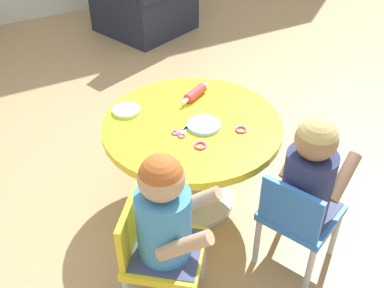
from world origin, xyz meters
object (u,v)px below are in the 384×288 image
(child_chair_left, at_px, (157,251))
(child_chair_right, at_px, (298,216))
(rolling_pin, at_px, (195,93))
(seated_child_right, at_px, (310,171))
(craft_table, at_px, (192,144))
(craft_scissors, at_px, (182,132))
(seated_child_left, at_px, (164,212))

(child_chair_left, height_order, child_chair_right, same)
(child_chair_left, xyz_separation_m, child_chair_right, (0.62, -0.12, 0.00))
(child_chair_right, bearing_deg, rolling_pin, 96.83)
(child_chair_left, distance_m, seated_child_right, 0.70)
(child_chair_right, bearing_deg, seated_child_right, 23.60)
(craft_table, distance_m, rolling_pin, 0.27)
(rolling_pin, bearing_deg, craft_scissors, -129.98)
(seated_child_left, bearing_deg, rolling_pin, 53.60)
(rolling_pin, bearing_deg, child_chair_left, -129.15)
(craft_table, xyz_separation_m, child_chair_right, (0.21, -0.57, -0.08))
(seated_child_left, bearing_deg, craft_table, 52.13)
(child_chair_left, relative_size, seated_child_left, 1.05)
(child_chair_right, xyz_separation_m, seated_child_right, (0.04, 0.02, 0.23))
(child_chair_left, relative_size, rolling_pin, 2.51)
(craft_table, bearing_deg, child_chair_left, -131.63)
(craft_scissors, bearing_deg, craft_table, 31.02)
(seated_child_left, distance_m, child_chair_right, 0.63)
(seated_child_right, bearing_deg, seated_child_left, 173.11)
(seated_child_left, xyz_separation_m, rolling_pin, (0.49, 0.67, 0.01))
(seated_child_left, distance_m, rolling_pin, 0.83)
(child_chair_left, bearing_deg, craft_scissors, 51.34)
(child_chair_left, relative_size, seated_child_right, 1.05)
(craft_table, relative_size, rolling_pin, 4.01)
(rolling_pin, bearing_deg, seated_child_right, -80.27)
(seated_child_right, bearing_deg, craft_scissors, 122.69)
(seated_child_right, bearing_deg, child_chair_right, -156.40)
(craft_table, bearing_deg, craft_scissors, -148.98)
(rolling_pin, bearing_deg, craft_table, -122.41)
(craft_table, height_order, rolling_pin, rolling_pin)
(child_chair_right, distance_m, seated_child_right, 0.23)
(craft_scissors, bearing_deg, child_chair_right, -61.08)
(child_chair_left, height_order, rolling_pin, rolling_pin)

